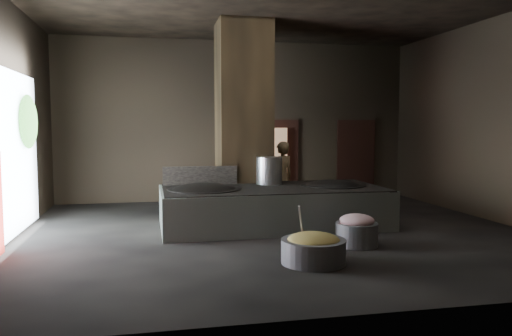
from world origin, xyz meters
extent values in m
cube|color=black|center=(0.00, 0.00, -0.05)|extent=(10.00, 9.00, 0.10)
cube|color=black|center=(0.00, 4.55, 2.25)|extent=(10.00, 0.10, 4.50)
cube|color=black|center=(0.00, -4.55, 2.25)|extent=(10.00, 0.10, 4.50)
cube|color=black|center=(5.05, 0.00, 2.25)|extent=(0.10, 9.00, 4.50)
cube|color=black|center=(-0.30, 1.90, 2.25)|extent=(1.20, 1.20, 4.50)
cube|color=#ABBEAD|center=(0.08, 0.54, 0.40)|extent=(4.68, 2.27, 0.81)
cube|color=black|center=(0.08, 0.54, 0.82)|extent=(4.56, 2.19, 0.03)
ellipsoid|color=black|center=(-1.37, 0.49, 0.75)|extent=(1.47, 1.47, 0.40)
cylinder|color=black|center=(-1.37, 0.49, 0.82)|extent=(1.50, 1.50, 0.05)
ellipsoid|color=black|center=(1.43, 0.59, 0.75)|extent=(1.37, 1.37, 0.38)
cylinder|color=black|center=(1.43, 0.59, 0.82)|extent=(1.40, 1.40, 0.05)
cylinder|color=silver|center=(0.13, 1.09, 1.13)|extent=(0.57, 0.57, 0.61)
cube|color=black|center=(-1.37, 1.29, 1.03)|extent=(1.62, 0.08, 0.40)
imported|color=#95754C|center=(0.67, 2.06, 0.87)|extent=(0.74, 0.60, 1.74)
cylinder|color=slate|center=(0.02, -2.36, 0.19)|extent=(1.09, 1.09, 0.37)
ellipsoid|color=olive|center=(0.02, -2.36, 0.35)|extent=(0.83, 0.83, 0.25)
cylinder|color=silver|center=(-0.13, -2.21, 0.55)|extent=(0.23, 0.36, 0.71)
cylinder|color=slate|center=(1.12, -1.45, 0.20)|extent=(0.88, 0.88, 0.41)
ellipsoid|color=#BB707C|center=(1.12, -1.45, 0.45)|extent=(0.62, 0.62, 0.24)
cube|color=black|center=(1.20, 4.45, 1.10)|extent=(1.18, 0.08, 2.38)
cube|color=#8C6647|center=(0.98, 4.26, 1.05)|extent=(0.85, 0.04, 2.01)
cube|color=black|center=(3.60, 4.45, 1.10)|extent=(1.18, 0.08, 2.38)
cube|color=#8C6647|center=(3.82, 4.53, 1.05)|extent=(0.87, 0.04, 2.07)
cube|color=white|center=(-4.95, 0.20, 1.60)|extent=(0.04, 4.20, 3.10)
ellipsoid|color=#194714|center=(-4.85, 1.30, 2.20)|extent=(0.28, 1.10, 1.10)
camera|label=1|loc=(-2.40, -9.58, 2.12)|focal=35.00mm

